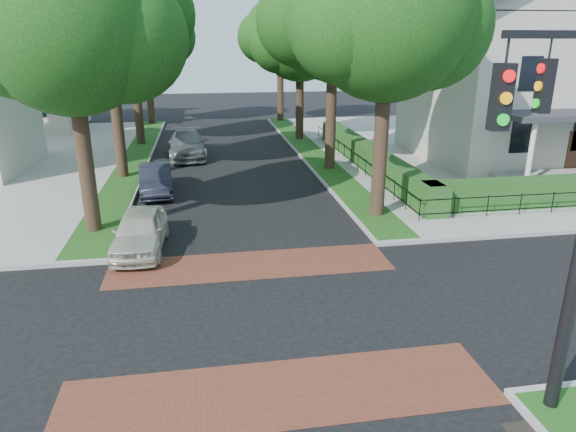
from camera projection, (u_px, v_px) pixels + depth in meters
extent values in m
plane|color=black|center=(262.00, 315.00, 13.53)|extent=(120.00, 120.00, 0.00)
cube|color=gray|center=(519.00, 147.00, 34.24)|extent=(30.00, 30.00, 0.15)
cube|color=brown|center=(251.00, 265.00, 16.51)|extent=(9.00, 2.20, 0.01)
cube|color=brown|center=(281.00, 393.00, 10.54)|extent=(9.00, 2.20, 0.01)
cube|color=black|center=(524.00, 430.00, 9.53)|extent=(0.65, 0.45, 0.01)
cube|color=#1A4012|center=(312.00, 153.00, 32.13)|extent=(1.60, 29.80, 0.02)
cube|color=#1A4012|center=(134.00, 159.00, 30.45)|extent=(1.60, 29.80, 0.02)
cylinder|color=black|center=(382.00, 124.00, 19.66)|extent=(0.56, 0.56, 7.35)
sphere|color=#0F350E|center=(388.00, 15.00, 18.39)|extent=(6.20, 6.20, 6.20)
sphere|color=#0F350E|center=(429.00, 27.00, 19.07)|extent=(4.65, 4.65, 4.65)
sphere|color=#0F350E|center=(348.00, 23.00, 18.07)|extent=(4.34, 4.34, 4.34)
sphere|color=#0F350E|center=(378.00, 3.00, 19.69)|extent=(4.03, 4.03, 4.03)
cylinder|color=black|center=(331.00, 97.00, 27.06)|extent=(0.56, 0.56, 7.70)
sphere|color=#0F350E|center=(334.00, 14.00, 25.74)|extent=(6.60, 6.60, 6.60)
sphere|color=#0F350E|center=(366.00, 23.00, 26.43)|extent=(4.95, 4.95, 4.95)
sphere|color=#0F350E|center=(302.00, 20.00, 25.39)|extent=(4.62, 4.62, 4.62)
sphere|color=#0F350E|center=(328.00, 6.00, 27.13)|extent=(4.29, 4.29, 4.29)
cylinder|color=black|center=(300.00, 91.00, 35.63)|extent=(0.56, 0.56, 6.65)
sphere|color=#0F350E|center=(300.00, 38.00, 34.48)|extent=(5.80, 5.80, 5.80)
sphere|color=#0F350E|center=(322.00, 44.00, 35.14)|extent=(4.35, 4.35, 4.35)
sphere|color=#0F350E|center=(279.00, 42.00, 34.17)|extent=(4.06, 4.06, 4.06)
sphere|color=#0F350E|center=(298.00, 30.00, 35.69)|extent=(3.77, 3.77, 3.77)
cylinder|color=black|center=(280.00, 79.00, 43.97)|extent=(0.56, 0.56, 7.00)
sphere|color=#0F350E|center=(280.00, 33.00, 42.76)|extent=(6.00, 6.00, 6.00)
sphere|color=#0F350E|center=(299.00, 38.00, 43.42)|extent=(4.50, 4.50, 4.50)
sphere|color=#0F350E|center=(263.00, 37.00, 42.44)|extent=(4.20, 4.20, 4.20)
sphere|color=#0F350E|center=(279.00, 27.00, 44.01)|extent=(3.90, 3.90, 3.90)
cylinder|color=black|center=(82.00, 136.00, 18.02)|extent=(0.56, 0.56, 7.00)
sphere|color=#0F350E|center=(67.00, 24.00, 16.81)|extent=(6.00, 6.00, 6.00)
sphere|color=#0F350E|center=(122.00, 37.00, 17.47)|extent=(4.50, 4.50, 4.50)
sphere|color=#0F350E|center=(18.00, 34.00, 16.49)|extent=(4.20, 4.20, 4.20)
sphere|color=#0F350E|center=(78.00, 10.00, 18.06)|extent=(3.90, 3.90, 3.90)
cylinder|color=black|center=(115.00, 97.00, 25.31)|extent=(0.56, 0.56, 8.05)
sphere|color=#0F350E|center=(105.00, 4.00, 23.92)|extent=(6.40, 6.40, 6.40)
sphere|color=#0F350E|center=(145.00, 14.00, 24.60)|extent=(4.80, 4.80, 4.80)
sphere|color=#0F350E|center=(69.00, 11.00, 23.58)|extent=(4.48, 4.48, 4.48)
cylinder|color=black|center=(136.00, 92.00, 33.89)|extent=(0.56, 0.56, 6.86)
sphere|color=#0F350E|center=(131.00, 34.00, 32.71)|extent=(5.60, 5.60, 5.60)
sphere|color=#0F350E|center=(157.00, 41.00, 33.36)|extent=(4.20, 4.20, 4.20)
sphere|color=#0F350E|center=(108.00, 39.00, 32.40)|extent=(3.92, 3.92, 3.92)
sphere|color=#0F350E|center=(134.00, 26.00, 33.87)|extent=(3.64, 3.64, 3.64)
cylinder|color=black|center=(149.00, 80.00, 42.24)|extent=(0.56, 0.56, 7.14)
sphere|color=#0F350E|center=(144.00, 31.00, 41.01)|extent=(6.20, 6.20, 6.20)
sphere|color=#0F350E|center=(167.00, 37.00, 41.68)|extent=(4.65, 4.65, 4.65)
sphere|color=#0F350E|center=(124.00, 35.00, 40.68)|extent=(4.34, 4.34, 4.34)
sphere|color=#0F350E|center=(147.00, 25.00, 42.31)|extent=(4.03, 4.03, 4.03)
cube|color=#184518|center=(368.00, 156.00, 28.47)|extent=(1.00, 18.00, 1.20)
cube|color=beige|center=(528.00, 89.00, 29.81)|extent=(12.00, 10.00, 8.00)
cylinder|color=white|center=(531.00, 153.00, 23.19)|extent=(0.24, 0.24, 3.00)
cube|color=beige|center=(16.00, 87.00, 39.86)|extent=(9.00, 8.00, 6.50)
cube|color=brown|center=(36.00, 16.00, 37.14)|extent=(0.80, 0.80, 3.64)
cube|color=black|center=(565.00, 34.00, 7.61)|extent=(2.00, 0.12, 0.12)
cube|color=black|center=(501.00, 97.00, 7.76)|extent=(0.28, 0.22, 1.00)
cylinder|color=red|center=(509.00, 76.00, 7.54)|extent=(0.18, 0.05, 0.18)
cylinder|color=orange|center=(506.00, 98.00, 7.64)|extent=(0.18, 0.05, 0.18)
cylinder|color=#0CB226|center=(503.00, 120.00, 7.74)|extent=(0.18, 0.05, 0.18)
cube|color=black|center=(544.00, 86.00, 9.64)|extent=(0.22, 0.28, 1.00)
cylinder|color=red|center=(541.00, 68.00, 9.52)|extent=(0.05, 0.18, 0.18)
cylinder|color=orange|center=(538.00, 86.00, 9.62)|extent=(0.05, 0.18, 0.18)
cylinder|color=#0CB226|center=(535.00, 103.00, 9.73)|extent=(0.05, 0.18, 0.18)
imported|color=beige|center=(140.00, 231.00, 17.49)|extent=(1.80, 4.14, 1.39)
imported|color=black|center=(156.00, 179.00, 23.99)|extent=(1.82, 4.24, 1.36)
imported|color=slate|center=(187.00, 145.00, 31.42)|extent=(2.43, 5.47, 1.56)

